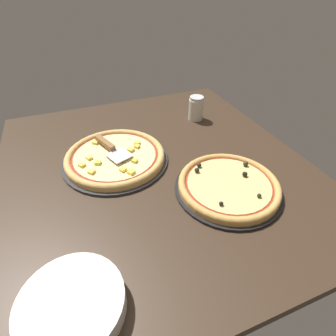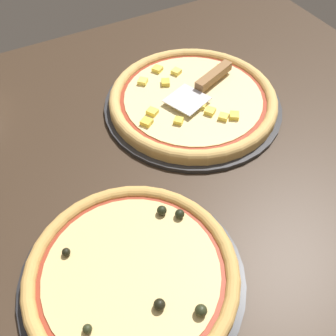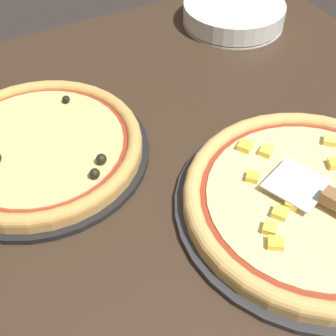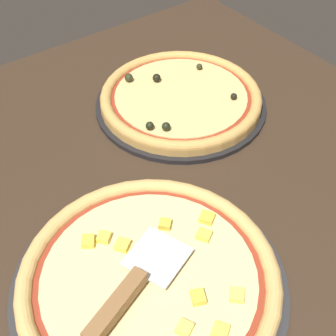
{
  "view_description": "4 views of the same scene",
  "coord_description": "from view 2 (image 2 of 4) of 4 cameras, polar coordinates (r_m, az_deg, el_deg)",
  "views": [
    {
      "loc": [
        76.55,
        -24.5,
        61.18
      ],
      "look_at": [
        7.38,
        2.71,
        3.0
      ],
      "focal_mm": 28.0,
      "sensor_mm": 36.0,
      "label": 1
    },
    {
      "loc": [
        30.75,
        45.73,
        60.05
      ],
      "look_at": [
        7.38,
        2.71,
        3.0
      ],
      "focal_mm": 42.0,
      "sensor_mm": 36.0,
      "label": 2
    },
    {
      "loc": [
        -36.95,
        26.48,
        55.24
      ],
      "look_at": [
        7.38,
        2.71,
        3.0
      ],
      "focal_mm": 50.0,
      "sensor_mm": 36.0,
      "label": 3
    },
    {
      "loc": [
        -27.46,
        -44.54,
        61.4
      ],
      "look_at": [
        7.38,
        2.71,
        3.0
      ],
      "focal_mm": 50.0,
      "sensor_mm": 36.0,
      "label": 4
    }
  ],
  "objects": [
    {
      "name": "ground_plane",
      "position": [
        0.83,
        3.59,
        0.94
      ],
      "size": [
        123.47,
        113.87,
        3.6
      ],
      "primitive_type": "cube",
      "color": "#38281C"
    },
    {
      "name": "serving_spatula",
      "position": [
        0.93,
        5.82,
        12.48
      ],
      "size": [
        20.23,
        11.79,
        2.0
      ],
      "color": "silver",
      "rests_on": "pizza_front"
    },
    {
      "name": "pizza_front",
      "position": [
        0.91,
        3.63,
        9.95
      ],
      "size": [
        38.35,
        38.35,
        2.97
      ],
      "color": "#DBAD60",
      "rests_on": "pizza_pan_front"
    },
    {
      "name": "pizza_pan_front",
      "position": [
        0.92,
        3.59,
        9.09
      ],
      "size": [
        40.8,
        40.8,
        1.0
      ],
      "primitive_type": "cylinder",
      "color": "#2D2D30",
      "rests_on": "ground_plane"
    },
    {
      "name": "pizza_back",
      "position": [
        0.64,
        -5.26,
        -15.02
      ],
      "size": [
        34.15,
        34.15,
        3.84
      ],
      "color": "tan",
      "rests_on": "pizza_pan_back"
    },
    {
      "name": "pizza_pan_back",
      "position": [
        0.66,
        -5.17,
        -15.71
      ],
      "size": [
        36.33,
        36.33,
        1.0
      ],
      "primitive_type": "cylinder",
      "color": "black",
      "rests_on": "ground_plane"
    }
  ]
}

